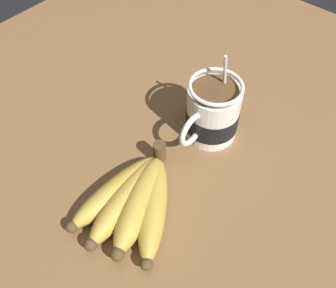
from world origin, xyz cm
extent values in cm
cube|color=brown|center=(0.00, 0.00, 1.40)|extent=(109.04, 109.04, 2.80)
cylinder|color=white|center=(-7.18, -0.21, 7.46)|extent=(8.42, 8.42, 9.32)
cylinder|color=black|center=(-7.18, -0.21, 6.44)|extent=(8.62, 8.62, 3.64)
torus|color=white|center=(-1.97, -0.21, 8.00)|extent=(5.90, 0.90, 5.90)
cylinder|color=brown|center=(-7.18, -0.21, 12.22)|extent=(7.22, 7.22, 0.40)
torus|color=white|center=(-7.18, -0.21, 13.21)|extent=(8.42, 8.42, 0.60)
cylinder|color=silver|center=(-9.68, -0.21, 11.06)|extent=(2.56, 0.50, 13.61)
ellipsoid|color=silver|center=(-8.65, -0.21, 4.30)|extent=(3.00, 2.00, 0.80)
cylinder|color=#4C381E|center=(3.06, -2.31, 5.71)|extent=(2.00, 2.00, 3.00)
ellipsoid|color=#B79338|center=(11.98, -2.83, 4.66)|extent=(16.07, 4.63, 3.72)
sphere|color=#4C381E|center=(19.91, -3.29, 4.66)|extent=(1.67, 1.67, 1.67)
ellipsoid|color=#B79338|center=(12.00, -0.77, 4.77)|extent=(16.59, 6.63, 3.95)
sphere|color=#4C381E|center=(19.97, 0.59, 4.77)|extent=(1.78, 1.78, 1.78)
ellipsoid|color=#B79338|center=(11.30, 1.16, 4.93)|extent=(16.29, 10.08, 4.26)
sphere|color=#4C381E|center=(18.62, 4.23, 4.93)|extent=(1.92, 1.92, 1.92)
ellipsoid|color=#B79338|center=(10.48, 3.06, 4.68)|extent=(15.44, 12.62, 3.76)
sphere|color=#4C381E|center=(17.10, 7.85, 4.68)|extent=(1.69, 1.69, 1.69)
camera|label=1|loc=(28.71, 21.38, 50.97)|focal=40.00mm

